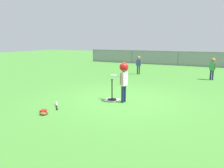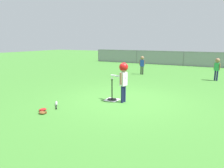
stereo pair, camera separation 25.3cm
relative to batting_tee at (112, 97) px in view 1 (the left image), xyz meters
name	(u,v)px [view 1 (the left image)]	position (x,y,z in m)	size (l,w,h in m)	color
ground_plane	(124,100)	(0.39, 0.15, -0.11)	(60.00, 60.00, 0.00)	#3D7A2D
home_plate	(112,100)	(0.00, 0.00, -0.11)	(0.44, 0.44, 0.01)	white
batting_tee	(112,97)	(0.00, 0.00, 0.00)	(0.32, 0.32, 0.71)	black
baseball_on_tee	(112,78)	(0.00, 0.00, 0.63)	(0.07, 0.07, 0.07)	white
batter_child	(124,74)	(0.46, -0.08, 0.81)	(0.65, 0.37, 1.30)	#191E4C
fielder_near_left	(213,66)	(2.97, 5.54, 0.61)	(0.30, 0.22, 1.13)	#191E4C
fielder_deep_center	(139,63)	(-1.00, 5.64, 0.59)	(0.32, 0.22, 1.09)	#262626
spare_bat_silver	(57,105)	(-1.26, -1.35, -0.08)	(0.51, 0.55, 0.06)	silver
glove_by_plate	(43,113)	(-1.04, -2.14, -0.08)	(0.24, 0.19, 0.07)	brown
glove_near_bats	(43,110)	(-1.22, -1.95, -0.08)	(0.22, 0.26, 0.07)	#B21919
outfield_fence	(178,58)	(0.39, 11.38, 0.50)	(16.06, 0.06, 1.15)	slate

